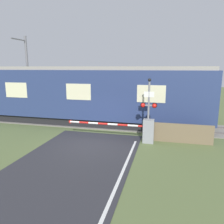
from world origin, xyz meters
TOP-DOWN VIEW (x-y plane):
  - ground_plane at (0.00, 0.00)m, footprint 80.00×80.00m
  - track_bed at (0.00, 4.34)m, footprint 36.00×3.20m
  - train at (-1.86, 4.34)m, footprint 17.55×3.10m
  - crossing_barrier at (2.68, 1.00)m, footprint 5.10×0.44m
  - signal_post at (2.96, 1.16)m, footprint 0.93×0.26m
  - catenary_pole at (-8.00, 6.17)m, footprint 0.20×1.90m
  - roadside_fence at (4.57, 1.38)m, footprint 3.82×0.06m

SIDE VIEW (x-z plane):
  - ground_plane at x=0.00m, z-range 0.00..0.00m
  - track_bed at x=0.00m, z-range -0.04..0.09m
  - roadside_fence at x=4.57m, z-range 0.00..1.10m
  - crossing_barrier at x=2.68m, z-range 0.04..1.37m
  - signal_post at x=2.96m, z-range 0.25..3.82m
  - train at x=-1.86m, z-range 0.05..4.26m
  - catenary_pole at x=-8.00m, z-range 0.15..6.92m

